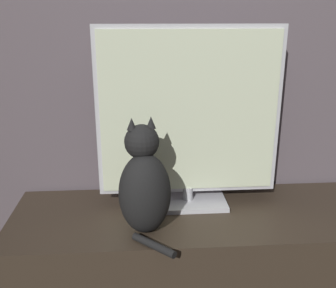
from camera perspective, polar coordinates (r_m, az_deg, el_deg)
name	(u,v)px	position (r m, az deg, el deg)	size (l,w,h in m)	color
wall_back	(192,18)	(1.80, 3.52, 17.76)	(4.80, 0.05, 2.60)	#564C51
tv_stand	(196,264)	(1.84, 4.15, -16.93)	(1.58, 0.53, 0.51)	#33281E
tv	(189,120)	(1.64, 3.06, 3.54)	(0.77, 0.20, 0.77)	#B7B7BC
cat	(144,186)	(1.50, -3.48, -6.07)	(0.23, 0.32, 0.45)	black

